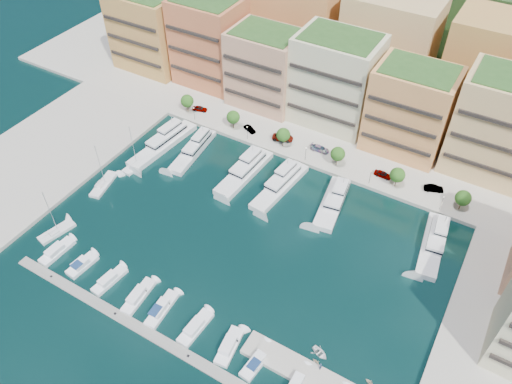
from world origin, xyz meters
TOP-DOWN VIEW (x-y plane):
  - ground at (0.00, 0.00)m, footprint 400.00×400.00m
  - north_quay at (0.00, 62.00)m, footprint 220.00×64.00m
  - west_quay at (-62.00, -8.00)m, footprint 34.00×76.00m
  - hillside at (0.00, 110.00)m, footprint 240.00×40.00m
  - south_pontoon at (-3.00, -30.00)m, footprint 72.00×2.20m
  - finger_pier at (30.00, -22.00)m, footprint 32.00×5.00m
  - apartment_0 at (-66.00, 49.99)m, footprint 22.00×16.50m
  - apartment_1 at (-44.00, 51.99)m, footprint 20.00×16.50m
  - apartment_2 at (-23.00, 49.99)m, footprint 20.00×15.50m
  - apartment_3 at (-2.00, 51.99)m, footprint 22.00×16.50m
  - apartment_4 at (20.00, 49.99)m, footprint 20.00×15.50m
  - apartment_5 at (42.00, 51.99)m, footprint 22.00×16.50m
  - backblock_0 at (-55.00, 74.00)m, footprint 26.00×18.00m
  - backblock_1 at (-25.00, 74.00)m, footprint 26.00×18.00m
  - backblock_2 at (5.00, 74.00)m, footprint 26.00×18.00m
  - backblock_3 at (35.00, 74.00)m, footprint 26.00×18.00m
  - tree_0 at (-40.00, 33.50)m, footprint 3.80×3.80m
  - tree_1 at (-24.00, 33.50)m, footprint 3.80×3.80m
  - tree_2 at (-8.00, 33.50)m, footprint 3.80×3.80m
  - tree_3 at (8.00, 33.50)m, footprint 3.80×3.80m
  - tree_4 at (24.00, 33.50)m, footprint 3.80×3.80m
  - tree_5 at (40.00, 33.50)m, footprint 3.80×3.80m
  - lamppost_0 at (-36.00, 31.20)m, footprint 0.30×0.30m
  - lamppost_1 at (-18.00, 31.20)m, footprint 0.30×0.30m
  - lamppost_2 at (0.00, 31.20)m, footprint 0.30×0.30m
  - lamppost_3 at (18.00, 31.20)m, footprint 0.30×0.30m
  - lamppost_4 at (36.00, 31.20)m, footprint 0.30×0.30m
  - yacht_0 at (-36.93, 18.25)m, footprint 6.69×23.80m
  - yacht_1 at (-28.14, 19.96)m, footprint 6.22×19.96m
  - yacht_2 at (-11.46, 19.61)m, footprint 6.08×20.73m
  - yacht_3 at (-0.97, 19.62)m, footprint 6.53×20.82m
  - yacht_4 at (12.90, 20.65)m, footprint 7.53×18.66m
  - yacht_6 at (37.73, 20.15)m, footprint 6.85×19.73m
  - cruiser_0 at (-33.91, -24.59)m, footprint 3.10×8.53m
  - cruiser_1 at (-26.33, -24.59)m, footprint 3.44×7.31m
  - cruiser_2 at (-18.42, -24.59)m, footprint 3.38×8.47m
  - cruiser_3 at (-10.51, -24.60)m, footprint 3.31×9.35m
  - cruiser_4 at (-4.50, -24.62)m, footprint 3.25×9.24m
  - cruiser_5 at (3.81, -24.59)m, footprint 3.16×8.70m
  - cruiser_6 at (11.65, -24.59)m, footprint 3.86×8.53m
  - cruiser_7 at (17.75, -24.61)m, footprint 3.34×8.31m
  - cruiser_8 at (26.01, -24.58)m, footprint 2.60×7.35m
  - sailboat_1 at (-40.21, -2.88)m, footprint 4.90×10.09m
  - sailboat_0 at (-38.48, -20.36)m, footprint 4.69×8.94m
  - sailboat_2 at (-37.99, 7.12)m, footprint 3.25×8.22m
  - tender_1 at (27.17, -19.00)m, footprint 2.02×1.88m
  - tender_3 at (37.09, -17.58)m, footprint 1.81×1.66m
  - tender_2 at (27.02, -17.01)m, footprint 4.14×3.57m
  - car_0 at (-37.24, 35.68)m, footprint 4.72×3.00m
  - car_1 at (-19.27, 34.60)m, footprint 4.37×2.85m
  - car_2 at (-9.26, 35.81)m, footprint 6.38×4.40m
  - car_3 at (1.70, 36.64)m, footprint 5.33×2.42m
  - car_4 at (20.08, 35.34)m, footprint 4.53×1.87m
  - car_5 at (32.84, 36.73)m, footprint 5.01×3.31m
  - person_0 at (28.50, -20.09)m, footprint 0.50×0.71m

SIDE VIEW (x-z plane):
  - ground at x=0.00m, z-range 0.00..0.00m
  - north_quay at x=0.00m, z-range -1.00..1.00m
  - west_quay at x=-62.00m, z-range -1.00..1.00m
  - hillside at x=0.00m, z-range -29.00..29.00m
  - south_pontoon at x=-3.00m, z-range -0.17..0.17m
  - finger_pier at x=30.00m, z-range -1.00..1.00m
  - sailboat_1 at x=-40.21m, z-range -6.29..6.91m
  - sailboat_0 at x=-38.48m, z-range -6.29..6.91m
  - sailboat_2 at x=-37.99m, z-range -6.28..6.92m
  - tender_2 at x=27.02m, z-range 0.00..0.72m
  - tender_3 at x=37.09m, z-range 0.00..0.81m
  - tender_1 at x=27.17m, z-range 0.00..0.86m
  - cruiser_3 at x=-10.51m, z-range -0.73..1.82m
  - cruiser_5 at x=3.81m, z-range -0.73..1.82m
  - cruiser_0 at x=-33.91m, z-range -0.73..1.82m
  - cruiser_2 at x=-18.42m, z-range -0.73..1.82m
  - cruiser_6 at x=11.65m, z-range -0.73..1.82m
  - cruiser_8 at x=26.01m, z-range -0.73..1.82m
  - cruiser_4 at x=-4.50m, z-range -0.76..1.90m
  - cruiser_7 at x=17.75m, z-range -0.76..1.90m
  - cruiser_1 at x=-26.33m, z-range -0.76..1.90m
  - yacht_4 at x=12.90m, z-range -2.56..4.74m
  - yacht_1 at x=-28.14m, z-range -2.56..4.74m
  - yacht_2 at x=-11.46m, z-range -2.44..4.86m
  - yacht_0 at x=-36.93m, z-range -2.44..4.86m
  - yacht_3 at x=-0.97m, z-range -2.44..4.86m
  - yacht_6 at x=37.73m, z-range -2.44..4.86m
  - car_1 at x=-19.27m, z-range 1.00..2.36m
  - car_0 at x=-37.24m, z-range 1.00..2.50m
  - car_3 at x=1.70m, z-range 1.00..2.51m
  - car_4 at x=20.08m, z-range 1.00..2.54m
  - car_5 at x=32.84m, z-range 1.00..2.56m
  - car_2 at x=-9.26m, z-range 1.00..2.62m
  - person_0 at x=28.50m, z-range 1.00..2.82m
  - lamppost_0 at x=-36.00m, z-range 1.73..5.93m
  - lamppost_1 at x=-18.00m, z-range 1.73..5.93m
  - lamppost_2 at x=0.00m, z-range 1.73..5.93m
  - lamppost_3 at x=18.00m, z-range 1.73..5.93m
  - lamppost_4 at x=36.00m, z-range 1.73..5.93m
  - tree_0 at x=-40.00m, z-range 1.92..7.57m
  - tree_1 at x=-24.00m, z-range 1.92..7.57m
  - tree_2 at x=-8.00m, z-range 1.92..7.57m
  - tree_3 at x=8.00m, z-range 1.92..7.57m
  - tree_4 at x=24.00m, z-range 1.92..7.57m
  - tree_5 at x=40.00m, z-range 1.92..7.57m
  - apartment_2 at x=-23.00m, z-range 0.91..23.71m
  - apartment_4 at x=20.00m, z-range 0.91..24.71m
  - apartment_0 at x=-66.00m, z-range 0.91..25.71m
  - apartment_3 at x=-2.00m, z-range 0.91..26.71m
  - apartment_5 at x=42.00m, z-range 0.91..27.71m
  - apartment_1 at x=-44.00m, z-range 0.91..27.71m
  - backblock_0 at x=-55.00m, z-range 1.00..31.00m
  - backblock_1 at x=-25.00m, z-range 1.00..31.00m
  - backblock_2 at x=5.00m, z-range 1.00..31.00m
  - backblock_3 at x=35.00m, z-range 1.00..31.00m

